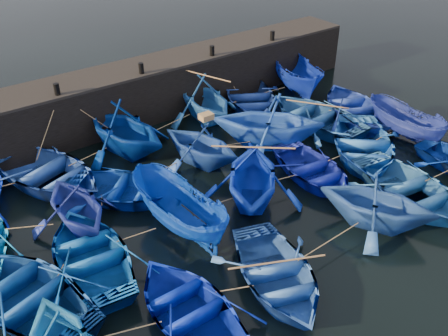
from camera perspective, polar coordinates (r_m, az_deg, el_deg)
ground at (r=18.17m, az=6.06°, el=-6.24°), size 120.00×120.00×0.00m
quay_wall at (r=25.05m, az=-10.10°, el=8.31°), size 26.00×2.50×2.50m
quay_top at (r=24.55m, az=-10.40°, el=11.10°), size 26.00×2.50×0.12m
bollard_1 at (r=22.31m, az=-18.57°, el=8.54°), size 0.24×0.24×0.50m
bollard_2 at (r=23.68m, az=-9.44°, el=11.19°), size 0.24×0.24×0.50m
bollard_3 at (r=25.62m, az=-1.38°, el=13.27°), size 0.24×0.24×0.50m
bollard_4 at (r=27.99m, az=5.55°, el=14.82°), size 0.24×0.24×0.50m
boat_1 at (r=20.92m, az=-19.60°, el=-0.49°), size 5.68×6.60×1.15m
boat_2 at (r=21.95m, az=-11.39°, el=4.49°), size 5.03×5.51×2.47m
boat_3 at (r=24.47m, az=-2.23°, el=7.98°), size 4.33×4.85×2.32m
boat_4 at (r=26.05m, az=2.99°, el=8.04°), size 5.86×6.36×1.08m
boat_5 at (r=27.80m, az=8.39°, el=10.35°), size 3.74×5.41×1.96m
boat_7 at (r=18.03m, az=-16.54°, el=-4.05°), size 3.24×3.75×1.96m
boat_8 at (r=19.35m, az=-11.40°, el=-2.32°), size 5.50×5.61×0.95m
boat_9 at (r=20.84m, az=-2.67°, el=2.86°), size 4.26×4.63×2.04m
boat_10 at (r=22.11m, az=5.11°, el=5.40°), size 6.44×6.41×2.57m
boat_11 at (r=24.56m, az=10.45°, el=5.97°), size 4.20×5.61×1.11m
boat_12 at (r=25.87m, az=14.62°, el=6.79°), size 5.47×6.17×1.06m
boat_13 at (r=15.89m, az=-21.71°, el=-13.17°), size 5.13×6.12×1.09m
boat_14 at (r=16.62m, az=-14.94°, el=-9.47°), size 3.98×5.20×1.01m
boat_15 at (r=17.24m, az=-5.28°, el=-4.87°), size 2.20×4.77×1.78m
boat_16 at (r=18.44m, az=3.24°, el=-0.89°), size 5.89×5.95×2.37m
boat_17 at (r=20.43m, az=10.10°, el=-0.16°), size 3.83×4.89×0.92m
boat_18 at (r=22.35m, az=15.58°, el=2.48°), size 6.63×6.73×1.14m
boat_19 at (r=24.42m, az=19.93°, el=4.90°), size 1.65×4.08×1.56m
boat_21 at (r=14.58m, az=-3.94°, el=-15.70°), size 3.27×4.55×0.94m
boat_22 at (r=15.54m, az=6.01°, el=-12.00°), size 4.59×5.42×0.96m
boat_23 at (r=18.10m, az=17.16°, el=-3.68°), size 5.00×5.22×2.13m
boat_24 at (r=20.11m, az=20.60°, el=-2.28°), size 4.37×5.63×1.07m
wooden_crate at (r=20.45m, az=-2.05°, el=5.89°), size 0.54×0.42×0.25m
mooring_ropes at (r=20.88m, az=-3.45°, el=2.49°), size 17.07×11.83×2.10m
loose_oars at (r=20.07m, az=4.38°, el=3.85°), size 10.86×12.62×1.48m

